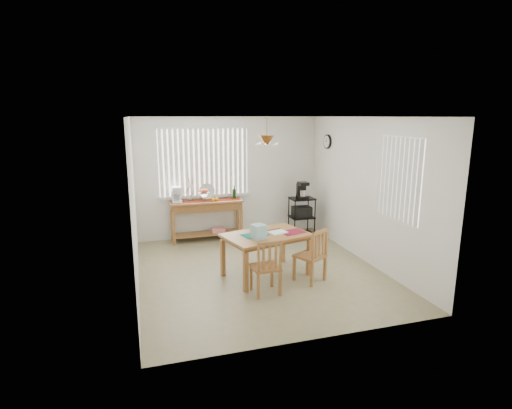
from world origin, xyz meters
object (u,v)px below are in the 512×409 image
object	(u,v)px
sideboard	(207,211)
dining_table	(266,239)
cart_items	(302,190)
wire_cart	(302,213)
chair_right	(312,256)
chair_left	(266,267)

from	to	relation	value
sideboard	dining_table	bearing A→B (deg)	-74.97
cart_items	dining_table	distance (m)	2.44
sideboard	cart_items	size ratio (longest dim) A/B	4.29
wire_cart	dining_table	bearing A→B (deg)	-127.06
dining_table	sideboard	bearing A→B (deg)	105.03
wire_cart	chair_right	world-z (taller)	chair_right
sideboard	dining_table	xyz separation A→B (m)	(0.60, -2.23, -0.01)
chair_left	cart_items	bearing A→B (deg)	57.44
sideboard	chair_right	bearing A→B (deg)	-65.31
dining_table	chair_right	xyz separation A→B (m)	(0.63, -0.44, -0.20)
chair_left	chair_right	bearing A→B (deg)	15.98
chair_left	chair_right	world-z (taller)	chair_right
wire_cart	chair_left	distance (m)	3.08
dining_table	cart_items	bearing A→B (deg)	53.08
dining_table	chair_left	distance (m)	0.75
wire_cart	sideboard	bearing A→B (deg)	171.23
sideboard	dining_table	distance (m)	2.31
sideboard	wire_cart	xyz separation A→B (m)	(2.04, -0.32, -0.12)
sideboard	wire_cart	distance (m)	2.07
cart_items	sideboard	bearing A→B (deg)	171.48
dining_table	chair_right	bearing A→B (deg)	-35.01
wire_cart	dining_table	xyz separation A→B (m)	(-1.44, -1.91, 0.12)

